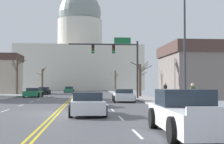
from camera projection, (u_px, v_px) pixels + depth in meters
The scene contains 19 objects.
ground at pixel (57, 113), 19.44m from camera, with size 20.00×180.00×0.20m.
signal_gantry at pixel (118, 55), 36.81m from camera, with size 7.91×0.41×6.90m.
street_lamp_right at pixel (180, 40), 21.28m from camera, with size 2.32×0.24×7.53m.
capitol_building at pixel (80, 56), 97.23m from camera, with size 35.51×20.39×31.87m.
sedan_near_00 at pixel (123, 96), 31.85m from camera, with size 2.18×4.71×1.24m.
sedan_near_01 at pixel (85, 99), 25.14m from camera, with size 2.09×4.21×1.20m.
sedan_near_02 at pixel (87, 104), 18.09m from camera, with size 2.08×4.35×1.29m.
pickup_truck_near_03 at pixel (189, 114), 11.22m from camera, with size 2.40×5.68×1.54m.
sedan_oncoming_00 at pixel (33, 93), 43.47m from camera, with size 2.22×4.48×1.21m.
sedan_oncoming_01 at pixel (44, 91), 54.49m from camera, with size 1.98×4.63×1.23m.
sedan_oncoming_02 at pixel (69, 90), 65.85m from camera, with size 2.05×4.73×1.22m.
flank_building_02 at pixel (213, 71), 38.70m from camera, with size 11.56×10.09×6.41m.
bare_tree_00 at pixel (115, 81), 70.93m from camera, with size 1.84×1.17×4.54m.
bare_tree_01 at pixel (17, 73), 50.14m from camera, with size 2.82×1.63×6.41m.
bare_tree_02 at pixel (140, 78), 42.33m from camera, with size 2.72×1.78×4.64m.
bare_tree_03 at pixel (42, 79), 71.58m from camera, with size 2.23×1.80×5.50m.
pedestrian_00 at pixel (193, 95), 19.38m from camera, with size 0.35×0.34×1.65m.
pedestrian_01 at pixel (165, 91), 29.29m from camera, with size 0.35×0.34×1.71m.
bicycle_parked at pixel (186, 102), 22.62m from camera, with size 0.12×1.77×0.85m.
Camera 1 is at (1.70, -19.72, 1.73)m, focal length 52.05 mm.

